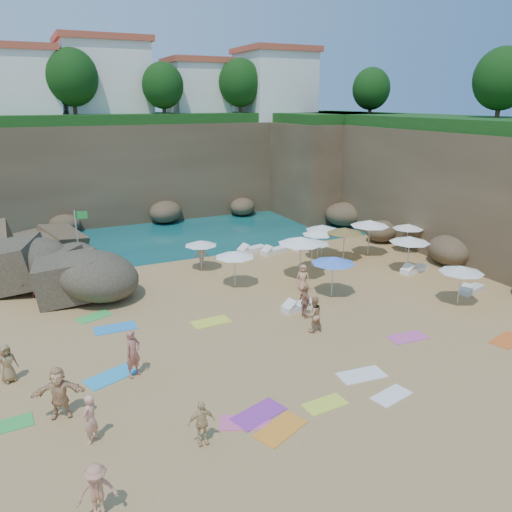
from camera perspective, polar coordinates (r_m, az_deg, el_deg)
name	(u,v)px	position (r m, az deg, el deg)	size (l,w,h in m)	color
ground	(245,319)	(23.80, -1.23, -7.19)	(120.00, 120.00, 0.00)	tan
seawater	(120,204)	(51.48, -15.25, 5.72)	(120.00, 120.00, 0.00)	#0C4751
cliff_back	(150,169)	(46.41, -11.99, 9.74)	(44.00, 8.00, 8.00)	brown
cliff_right	(433,183)	(39.77, 19.53, 7.89)	(8.00, 30.00, 8.00)	brown
cliff_corner	(322,166)	(47.79, 7.55, 10.18)	(10.00, 12.00, 8.00)	brown
clifftop_buildings	(154,84)	(47.06, -11.62, 18.71)	(28.48, 9.48, 7.00)	white
clifftop_trees	(197,82)	(41.58, -6.77, 19.17)	(35.60, 23.82, 4.40)	#11380F
rock_outcrop	(34,295)	(29.08, -24.04, -4.09)	(6.94, 5.21, 2.78)	brown
flag_pole	(79,233)	(30.91, -19.58, 2.44)	(0.74, 0.20, 3.84)	silver
parasol_0	(301,240)	(28.44, 5.13, 1.81)	(2.64, 2.64, 2.49)	silver
parasol_1	(201,243)	(30.05, -6.33, 1.49)	(1.97, 1.97, 1.86)	silver
parasol_2	(370,223)	(33.56, 12.89, 3.69)	(2.53, 2.53, 2.39)	silver
parasol_3	(318,232)	(32.26, 7.13, 2.72)	(2.07, 2.07, 1.95)	silver
parasol_4	(322,227)	(32.97, 7.60, 3.25)	(2.22, 2.22, 2.10)	silver
parasol_5	(235,254)	(27.16, -2.45, 0.22)	(2.17, 2.17, 2.05)	silver
parasol_6	(345,230)	(32.16, 10.09, 2.91)	(2.30, 2.30, 2.18)	silver
parasol_7	(410,239)	(30.72, 17.17, 1.82)	(2.37, 2.37, 2.24)	silver
parasol_8	(408,226)	(34.99, 17.01, 3.26)	(2.08, 2.08, 1.96)	silver
parasol_9	(312,241)	(30.06, 6.44, 1.69)	(2.09, 2.09, 1.98)	silver
parasol_10	(333,260)	(26.07, 8.80, -0.46)	(2.30, 2.30, 2.17)	silver
parasol_11	(462,269)	(26.74, 22.45, -1.40)	(2.18, 2.18, 2.06)	silver
lounger_0	(252,250)	(33.93, -0.48, 0.73)	(2.05, 0.68, 0.32)	white
lounger_1	(274,251)	(33.69, 2.09, 0.58)	(1.95, 0.65, 0.30)	white
lounger_2	(302,247)	(34.91, 5.25, 1.07)	(1.60, 0.53, 0.25)	white
lounger_3	(299,306)	(24.90, 4.96, -5.73)	(1.88, 0.63, 0.29)	silver
lounger_4	(414,269)	(31.50, 17.63, -1.48)	(1.90, 0.63, 0.29)	white
lounger_5	(472,290)	(29.32, 23.42, -3.55)	(1.77, 0.59, 0.28)	silver
towel_0	(111,376)	(19.96, -16.26, -13.08)	(1.88, 0.94, 0.03)	#289DD8
towel_1	(245,422)	(16.88, -1.24, -18.47)	(1.63, 0.82, 0.03)	#D8548B
towel_2	(281,429)	(16.63, 2.85, -19.11)	(1.76, 0.88, 0.03)	orange
towel_3	(7,425)	(18.54, -26.60, -16.93)	(1.55, 0.77, 0.03)	green
towel_4	(325,404)	(17.86, 7.90, -16.43)	(1.50, 0.75, 0.03)	#D5E53C
towel_5	(362,375)	(19.69, 11.98, -13.16)	(1.78, 0.89, 0.03)	white
towel_6	(259,414)	(17.24, 0.31, -17.61)	(1.83, 0.91, 0.03)	purple
towel_8	(115,328)	(23.73, -15.80, -7.93)	(1.84, 0.92, 0.03)	#298ADF
towel_9	(408,337)	(23.00, 16.98, -8.88)	(1.70, 0.85, 0.03)	#CF509D
towel_10	(507,340)	(24.34, 26.79, -8.58)	(1.70, 0.85, 0.03)	orange
towel_11	(94,317)	(25.19, -18.02, -6.62)	(1.61, 0.81, 0.03)	green
towel_12	(211,322)	(23.54, -5.16, -7.51)	(1.76, 0.88, 0.03)	#D8E33B
towel_13	(391,395)	(18.75, 15.22, -15.13)	(1.48, 0.74, 0.03)	white
person_stand_1	(314,314)	(22.37, 6.60, -6.65)	(0.81, 0.63, 1.66)	tan
person_stand_2	(201,254)	(31.27, -6.28, 0.23)	(0.93, 0.38, 1.44)	tan
person_stand_3	(305,302)	(23.73, 5.65, -5.23)	(0.94, 0.39, 1.61)	#A56D52
person_stand_4	(303,278)	(27.03, 5.39, -2.49)	(0.72, 0.39, 1.48)	tan
person_stand_5	(36,282)	(28.48, -23.86, -2.75)	(1.51, 0.44, 1.63)	#C47162
person_stand_6	(90,419)	(16.45, -18.44, -17.24)	(0.58, 0.38, 1.59)	tan
person_lie_0	(99,511)	(14.36, -17.48, -26.08)	(0.99, 1.53, 0.41)	tan
person_lie_1	(202,439)	(16.05, -6.19, -20.06)	(0.83, 1.41, 0.35)	#DCB77D
person_lie_2	(9,377)	(20.90, -26.35, -12.28)	(0.70, 1.44, 0.38)	olive
person_lie_3	(61,411)	(18.16, -21.36, -16.13)	(1.64, 1.76, 0.47)	tan
person_lie_4	(134,371)	(19.69, -13.73, -12.62)	(0.67, 1.84, 0.44)	#A76153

